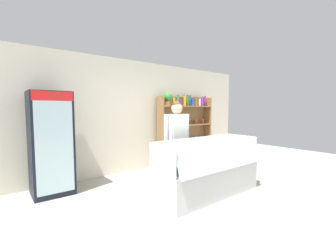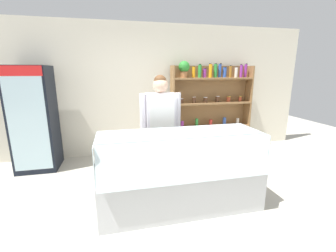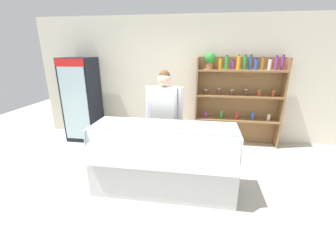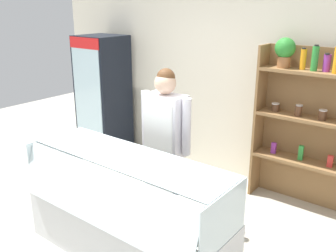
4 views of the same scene
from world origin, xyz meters
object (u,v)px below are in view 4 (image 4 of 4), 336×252
Objects in this scene: shelving_unit at (333,120)px; deli_display_case at (127,226)px; shop_clerk at (165,134)px; drinks_fridge at (103,95)px.

deli_display_case is (-1.22, -1.99, -0.79)m from shelving_unit.
shop_clerk is at bearing 98.62° from deli_display_case.
drinks_fridge is 3.41m from shelving_unit.
drinks_fridge reaches higher than deli_display_case.
shelving_unit is (3.40, 0.23, 0.18)m from drinks_fridge.
drinks_fridge is at bearing 141.17° from deli_display_case.
drinks_fridge is at bearing 153.35° from shop_clerk.
shop_clerk is (2.08, -1.04, 0.09)m from drinks_fridge.
deli_display_case is at bearing -81.38° from shop_clerk.
drinks_fridge reaches higher than shop_clerk.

